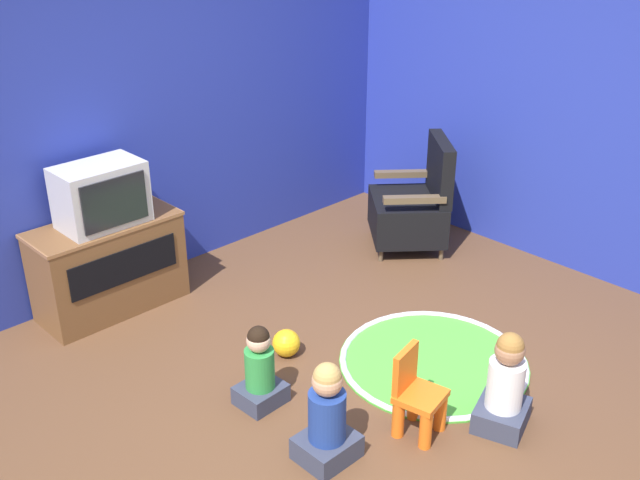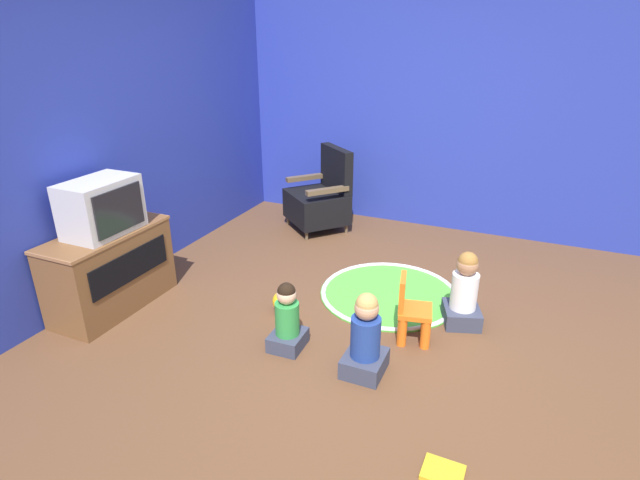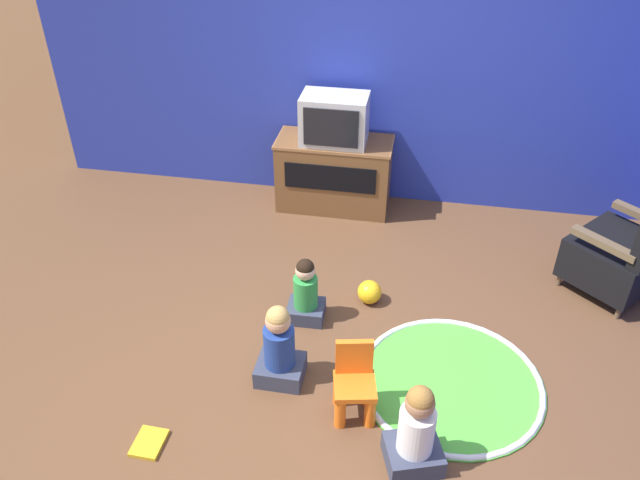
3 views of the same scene
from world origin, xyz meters
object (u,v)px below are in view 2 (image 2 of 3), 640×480
(television, at_px, (101,207))
(child_watching_left, at_px, (287,320))
(tv_cabinet, at_px, (110,269))
(yellow_kid_chair, at_px, (412,314))
(child_watching_right, at_px, (464,293))
(black_armchair, at_px, (320,199))
(toy_ball, at_px, (283,301))
(child_watching_center, at_px, (365,339))
(book, at_px, (443,472))

(television, relative_size, child_watching_left, 1.09)
(tv_cabinet, relative_size, yellow_kid_chair, 2.02)
(tv_cabinet, xyz_separation_m, television, (0.00, -0.03, 0.52))
(tv_cabinet, height_order, child_watching_right, tv_cabinet)
(child_watching_left, bearing_deg, yellow_kid_chair, -61.85)
(black_armchair, distance_m, toy_ball, 1.86)
(child_watching_left, bearing_deg, child_watching_right, -54.60)
(black_armchair, xyz_separation_m, child_watching_center, (-2.25, -1.30, -0.09))
(child_watching_right, bearing_deg, tv_cabinet, 89.86)
(child_watching_center, distance_m, book, 0.92)
(tv_cabinet, bearing_deg, television, -90.00)
(black_armchair, xyz_separation_m, child_watching_left, (-2.20, -0.72, -0.13))
(tv_cabinet, relative_size, child_watching_right, 1.70)
(child_watching_right, bearing_deg, yellow_kid_chair, 122.38)
(child_watching_left, relative_size, book, 2.41)
(tv_cabinet, xyz_separation_m, black_armchair, (2.26, -0.82, 0.01))
(television, xyz_separation_m, toy_ball, (0.48, -1.26, -0.77))
(book, bearing_deg, tv_cabinet, -11.29)
(child_watching_center, bearing_deg, television, 90.00)
(black_armchair, bearing_deg, toy_ball, -34.45)
(child_watching_left, relative_size, toy_ball, 2.88)
(television, relative_size, toy_ball, 3.14)
(book, bearing_deg, television, -11.40)
(yellow_kid_chair, bearing_deg, child_watching_center, 147.84)
(black_armchair, xyz_separation_m, book, (-2.87, -1.94, -0.33))
(black_armchair, height_order, child_watching_right, black_armchair)
(child_watching_left, bearing_deg, tv_cabinet, 89.97)
(toy_ball, bearing_deg, book, -126.45)
(black_armchair, height_order, child_watching_center, black_armchair)
(tv_cabinet, height_order, television, television)
(child_watching_left, bearing_deg, television, 90.01)
(television, xyz_separation_m, child_watching_right, (0.87, -2.57, -0.60))
(black_armchair, relative_size, book, 4.29)
(black_armchair, relative_size, child_watching_left, 1.78)
(yellow_kid_chair, xyz_separation_m, book, (-1.11, -0.45, -0.19))
(tv_cabinet, relative_size, child_watching_left, 1.98)
(yellow_kid_chair, distance_m, child_watching_left, 0.89)
(toy_ball, bearing_deg, television, 110.75)
(yellow_kid_chair, height_order, toy_ball, yellow_kid_chair)
(yellow_kid_chair, xyz_separation_m, child_watching_right, (0.37, -0.30, 0.05))
(television, xyz_separation_m, child_watching_center, (0.01, -2.09, -0.60))
(yellow_kid_chair, bearing_deg, toy_ball, 79.49)
(child_watching_center, relative_size, toy_ball, 3.30)
(tv_cabinet, bearing_deg, book, -102.52)
(toy_ball, height_order, book, toy_ball)
(yellow_kid_chair, relative_size, book, 2.36)
(child_watching_right, bearing_deg, television, 90.03)
(television, height_order, yellow_kid_chair, television)
(television, height_order, toy_ball, television)
(tv_cabinet, xyz_separation_m, child_watching_left, (0.05, -1.53, -0.12))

